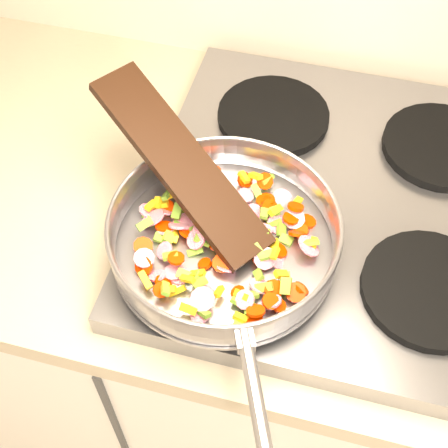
# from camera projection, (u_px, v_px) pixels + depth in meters

# --- Properties ---
(cooktop) EXTENTS (0.60, 0.60, 0.04)m
(cooktop) POSITION_uv_depth(u_px,v_px,m) (340.00, 205.00, 0.98)
(cooktop) COLOR #939399
(cooktop) RESTS_ON counter_top
(grate_fl) EXTENTS (0.19, 0.19, 0.02)m
(grate_fl) POSITION_uv_depth(u_px,v_px,m) (233.00, 246.00, 0.90)
(grate_fl) COLOR black
(grate_fl) RESTS_ON cooktop
(grate_fr) EXTENTS (0.19, 0.19, 0.02)m
(grate_fr) POSITION_uv_depth(u_px,v_px,m) (430.00, 289.00, 0.86)
(grate_fr) COLOR black
(grate_fr) RESTS_ON cooktop
(grate_bl) EXTENTS (0.19, 0.19, 0.02)m
(grate_bl) POSITION_uv_depth(u_px,v_px,m) (273.00, 116.00, 1.06)
(grate_bl) COLOR black
(grate_bl) RESTS_ON cooktop
(grate_br) EXTENTS (0.19, 0.19, 0.02)m
(grate_br) POSITION_uv_depth(u_px,v_px,m) (441.00, 146.00, 1.02)
(grate_br) COLOR black
(grate_br) RESTS_ON cooktop
(saute_pan) EXTENTS (0.37, 0.51, 0.06)m
(saute_pan) POSITION_uv_depth(u_px,v_px,m) (224.00, 235.00, 0.86)
(saute_pan) COLOR #9E9EA5
(saute_pan) RESTS_ON grate_fl
(vegetable_heap) EXTENTS (0.27, 0.27, 0.04)m
(vegetable_heap) POSITION_uv_depth(u_px,v_px,m) (226.00, 239.00, 0.87)
(vegetable_heap) COLOR #E42E00
(vegetable_heap) RESTS_ON saute_pan
(wooden_spatula) EXTENTS (0.31, 0.25, 0.13)m
(wooden_spatula) POSITION_uv_depth(u_px,v_px,m) (181.00, 163.00, 0.88)
(wooden_spatula) COLOR black
(wooden_spatula) RESTS_ON saute_pan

